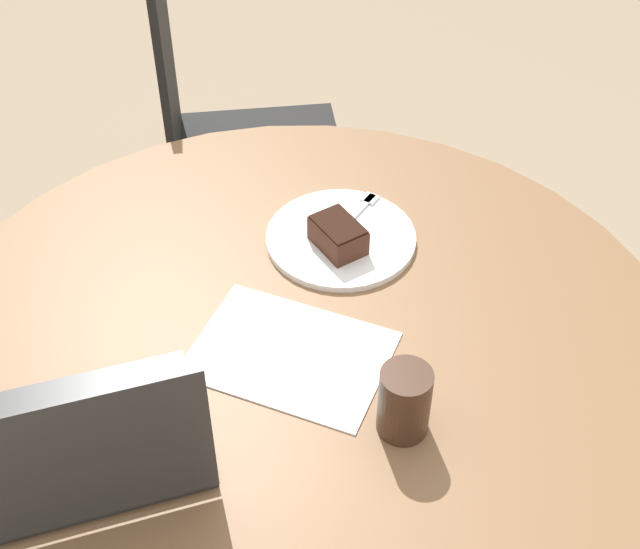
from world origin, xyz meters
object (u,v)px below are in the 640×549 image
(chair, at_px, (227,142))
(coffee_glass, at_px, (404,402))
(plate, at_px, (341,238))
(laptop, at_px, (80,448))

(chair, xyz_separation_m, coffee_glass, (1.03, -0.41, 0.30))
(plate, bearing_deg, coffee_glass, -28.88)
(chair, distance_m, plate, 0.75)
(coffee_glass, bearing_deg, laptop, -121.23)
(plate, height_order, laptop, laptop)
(plate, relative_size, laptop, 0.65)
(coffee_glass, height_order, laptop, laptop)
(laptop, bearing_deg, coffee_glass, -8.71)
(chair, distance_m, laptop, 1.16)
(plate, distance_m, coffee_glass, 0.41)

